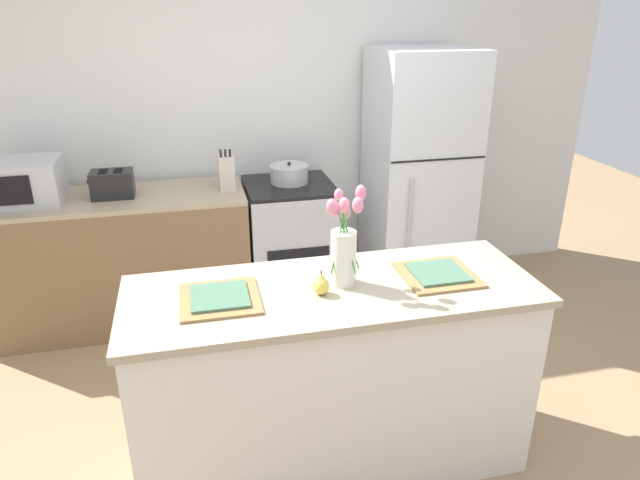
# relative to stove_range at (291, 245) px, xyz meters

# --- Properties ---
(ground_plane) EXTENTS (10.00, 10.00, 0.00)m
(ground_plane) POSITION_rel_stove_range_xyz_m (-0.10, -1.60, -0.46)
(ground_plane) COLOR #997A56
(back_wall) EXTENTS (5.20, 0.08, 2.70)m
(back_wall) POSITION_rel_stove_range_xyz_m (-0.10, 0.40, 0.89)
(back_wall) COLOR silver
(back_wall) RESTS_ON ground_plane
(kitchen_island) EXTENTS (1.80, 0.66, 0.94)m
(kitchen_island) POSITION_rel_stove_range_xyz_m (-0.10, -1.60, 0.01)
(kitchen_island) COLOR silver
(kitchen_island) RESTS_ON ground_plane
(back_counter) EXTENTS (1.68, 0.60, 0.91)m
(back_counter) POSITION_rel_stove_range_xyz_m (-1.16, 0.00, 0.00)
(back_counter) COLOR brown
(back_counter) RESTS_ON ground_plane
(stove_range) EXTENTS (0.60, 0.61, 0.91)m
(stove_range) POSITION_rel_stove_range_xyz_m (0.00, 0.00, 0.00)
(stove_range) COLOR #B2B5B7
(stove_range) RESTS_ON ground_plane
(refrigerator) EXTENTS (0.68, 0.67, 1.79)m
(refrigerator) POSITION_rel_stove_range_xyz_m (0.95, 0.00, 0.44)
(refrigerator) COLOR silver
(refrigerator) RESTS_ON ground_plane
(flower_vase) EXTENTS (0.18, 0.19, 0.45)m
(flower_vase) POSITION_rel_stove_range_xyz_m (-0.05, -1.57, 0.66)
(flower_vase) COLOR silver
(flower_vase) RESTS_ON kitchen_island
(pear_figurine) EXTENTS (0.07, 0.07, 0.11)m
(pear_figurine) POSITION_rel_stove_range_xyz_m (-0.16, -1.65, 0.53)
(pear_figurine) COLOR #E5CC4C
(pear_figurine) RESTS_ON kitchen_island
(plate_setting_left) EXTENTS (0.33, 0.33, 0.02)m
(plate_setting_left) POSITION_rel_stove_range_xyz_m (-0.59, -1.59, 0.49)
(plate_setting_left) COLOR olive
(plate_setting_left) RESTS_ON kitchen_island
(plate_setting_right) EXTENTS (0.33, 0.33, 0.02)m
(plate_setting_right) POSITION_rel_stove_range_xyz_m (0.39, -1.59, 0.49)
(plate_setting_right) COLOR olive
(plate_setting_right) RESTS_ON kitchen_island
(toaster) EXTENTS (0.28, 0.18, 0.17)m
(toaster) POSITION_rel_stove_range_xyz_m (-1.15, -0.01, 0.54)
(toaster) COLOR black
(toaster) RESTS_ON back_counter
(cooking_pot) EXTENTS (0.27, 0.27, 0.15)m
(cooking_pot) POSITION_rel_stove_range_xyz_m (0.01, 0.04, 0.52)
(cooking_pot) COLOR #B2B5B7
(cooking_pot) RESTS_ON stove_range
(microwave) EXTENTS (0.48, 0.37, 0.27)m
(microwave) POSITION_rel_stove_range_xyz_m (-1.68, -0.00, 0.59)
(microwave) COLOR #B7BABC
(microwave) RESTS_ON back_counter
(knife_block) EXTENTS (0.10, 0.14, 0.27)m
(knife_block) POSITION_rel_stove_range_xyz_m (-0.42, -0.01, 0.57)
(knife_block) COLOR beige
(knife_block) RESTS_ON back_counter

